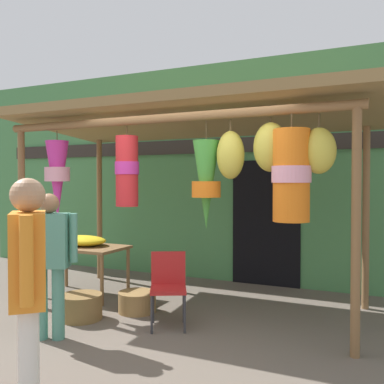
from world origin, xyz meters
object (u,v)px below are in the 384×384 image
at_px(folding_chair, 168,282).
at_px(flower_heap_on_table, 83,241).
at_px(customer_foreground, 28,281).
at_px(shopper_by_bananas, 49,254).
at_px(display_table, 82,251).
at_px(wicker_basket_spare, 137,302).
at_px(wicker_basket_by_table, 81,307).

bearing_deg(folding_chair, flower_heap_on_table, 159.49).
distance_m(customer_foreground, shopper_by_bananas, 1.68).
bearing_deg(folding_chair, display_table, 160.02).
height_order(display_table, flower_heap_on_table, flower_heap_on_table).
bearing_deg(flower_heap_on_table, folding_chair, -20.51).
relative_size(display_table, wicker_basket_spare, 2.64).
distance_m(display_table, shopper_by_bananas, 1.76).
relative_size(display_table, flower_heap_on_table, 1.65).
distance_m(wicker_basket_by_table, shopper_by_bananas, 1.01).
bearing_deg(wicker_basket_by_table, wicker_basket_spare, 49.55).
xyz_separation_m(flower_heap_on_table, shopper_by_bananas, (0.84, -1.56, 0.10)).
height_order(wicker_basket_spare, shopper_by_bananas, shopper_by_bananas).
bearing_deg(customer_foreground, shopper_by_bananas, 128.83).
height_order(wicker_basket_by_table, shopper_by_bananas, shopper_by_bananas).
bearing_deg(wicker_basket_by_table, display_table, 128.33).
distance_m(folding_chair, wicker_basket_by_table, 1.15).
xyz_separation_m(wicker_basket_by_table, shopper_by_bananas, (0.13, -0.66, 0.75)).
bearing_deg(display_table, wicker_basket_spare, -16.66).
bearing_deg(flower_heap_on_table, shopper_by_bananas, -61.66).
bearing_deg(customer_foreground, wicker_basket_by_table, 121.00).
bearing_deg(flower_heap_on_table, wicker_basket_by_table, -51.73).
distance_m(display_table, customer_foreground, 3.42).
distance_m(wicker_basket_spare, customer_foreground, 2.74).
relative_size(folding_chair, shopper_by_bananas, 0.55).
height_order(wicker_basket_by_table, wicker_basket_spare, wicker_basket_by_table).
bearing_deg(wicker_basket_by_table, folding_chair, 12.69).
relative_size(wicker_basket_by_table, wicker_basket_spare, 1.05).
bearing_deg(flower_heap_on_table, wicker_basket_spare, -17.56).
height_order(customer_foreground, shopper_by_bananas, customer_foreground).
xyz_separation_m(wicker_basket_by_table, customer_foreground, (1.18, -1.96, 0.85)).
bearing_deg(wicker_basket_spare, shopper_by_bananas, -105.29).
height_order(folding_chair, wicker_basket_spare, folding_chair).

